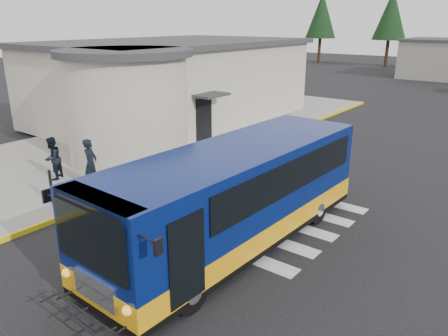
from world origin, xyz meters
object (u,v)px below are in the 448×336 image
Objects in this scene: transit_bus at (235,200)px; pedestrian_b at (52,158)px; bollard at (51,187)px; pedestrian_a at (91,164)px.

transit_bus reaches higher than pedestrian_b.
pedestrian_b is 2.59m from bollard.
pedestrian_a is 1.97m from pedestrian_b.
transit_bus is at bearing -122.81° from pedestrian_a.
pedestrian_b is (-1.93, -0.38, -0.08)m from pedestrian_a.
pedestrian_b reaches higher than bollard.
pedestrian_b is (-8.56, -0.34, -0.36)m from transit_bus.
bollard is (-6.41, -1.75, -0.60)m from transit_bus.
pedestrian_a reaches higher than pedestrian_b.
transit_bus is at bearing 15.30° from bollard.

